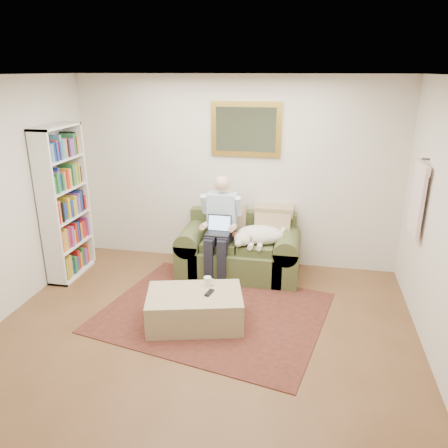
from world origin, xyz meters
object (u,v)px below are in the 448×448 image
(sleeping_dog, at_px, (260,235))
(coffee_mug, at_px, (208,281))
(seated_man, at_px, (220,229))
(ottoman, at_px, (195,309))
(laptop, at_px, (219,229))
(bookshelf, at_px, (64,204))
(sofa, at_px, (239,254))

(sleeping_dog, relative_size, coffee_mug, 6.61)
(seated_man, bearing_deg, ottoman, -91.10)
(sleeping_dog, xyz_separation_m, coffee_mug, (-0.46, -1.06, -0.19))
(sleeping_dog, bearing_deg, coffee_mug, -113.45)
(laptop, relative_size, coffee_mug, 3.12)
(laptop, bearing_deg, sleeping_dog, 13.64)
(bookshelf, bearing_deg, ottoman, -24.30)
(sofa, relative_size, laptop, 5.15)
(laptop, bearing_deg, coffee_mug, -85.62)
(sofa, xyz_separation_m, seated_man, (-0.24, -0.15, 0.40))
(coffee_mug, bearing_deg, sleeping_dog, 66.55)
(seated_man, xyz_separation_m, laptop, (-0.00, -0.06, 0.03))
(sleeping_dog, height_order, ottoman, sleeping_dog)
(sofa, bearing_deg, laptop, -138.98)
(coffee_mug, bearing_deg, seated_man, 94.11)
(sleeping_dog, bearing_deg, ottoman, -113.46)
(seated_man, distance_m, coffee_mug, 1.02)
(seated_man, relative_size, laptop, 4.33)
(seated_man, height_order, ottoman, seated_man)
(sofa, distance_m, seated_man, 0.49)
(seated_man, relative_size, bookshelf, 0.68)
(seated_man, distance_m, sleeping_dog, 0.54)
(seated_man, height_order, coffee_mug, seated_man)
(laptop, distance_m, ottoman, 1.26)
(ottoman, xyz_separation_m, coffee_mug, (0.09, 0.22, 0.24))
(sofa, relative_size, ottoman, 1.58)
(ottoman, distance_m, coffee_mug, 0.33)
(laptop, xyz_separation_m, bookshelf, (-2.00, -0.25, 0.29))
(sofa, height_order, seated_man, seated_man)
(coffee_mug, bearing_deg, laptop, 94.38)
(sofa, xyz_separation_m, bookshelf, (-2.24, -0.46, 0.72))
(seated_man, relative_size, coffee_mug, 13.51)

